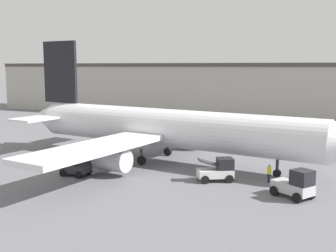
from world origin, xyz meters
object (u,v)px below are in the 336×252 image
at_px(airplane, 159,128).
at_px(baggage_tug, 78,166).
at_px(pushback_tug, 296,185).
at_px(ground_crew_worker, 269,173).
at_px(belt_loader_truck, 218,170).

xyz_separation_m(airplane, baggage_tug, (-4.20, -8.66, -2.64)).
height_order(airplane, pushback_tug, airplane).
height_order(ground_crew_worker, belt_loader_truck, belt_loader_truck).
bearing_deg(pushback_tug, ground_crew_worker, 157.34).
height_order(baggage_tug, pushback_tug, pushback_tug).
relative_size(ground_crew_worker, belt_loader_truck, 0.47).
relative_size(baggage_tug, belt_loader_truck, 0.74).
bearing_deg(belt_loader_truck, pushback_tug, -49.35).
relative_size(ground_crew_worker, pushback_tug, 0.46).
bearing_deg(baggage_tug, belt_loader_truck, 15.28).
relative_size(airplane, ground_crew_worker, 24.92).
xyz_separation_m(baggage_tug, pushback_tug, (19.16, 1.29, 0.13)).
bearing_deg(ground_crew_worker, pushback_tug, -128.72).
distance_m(belt_loader_truck, pushback_tug, 7.23).
bearing_deg(belt_loader_truck, baggage_tug, 165.03).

